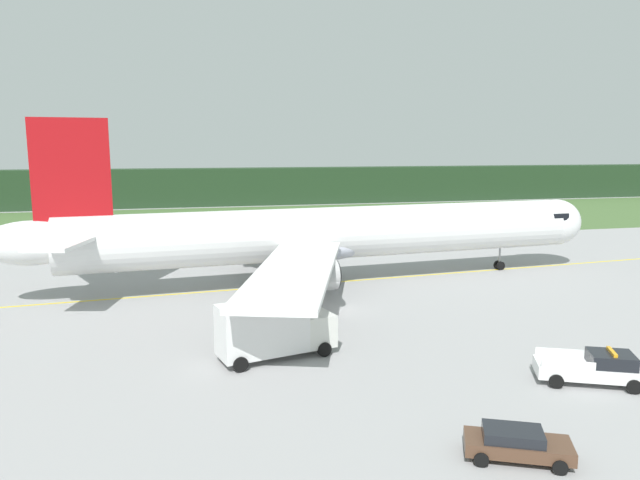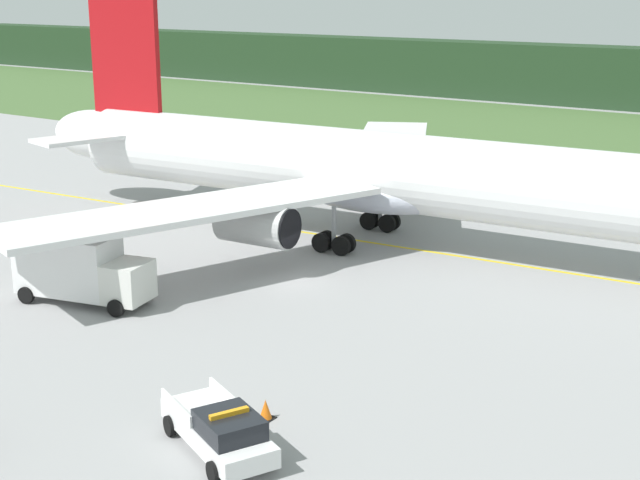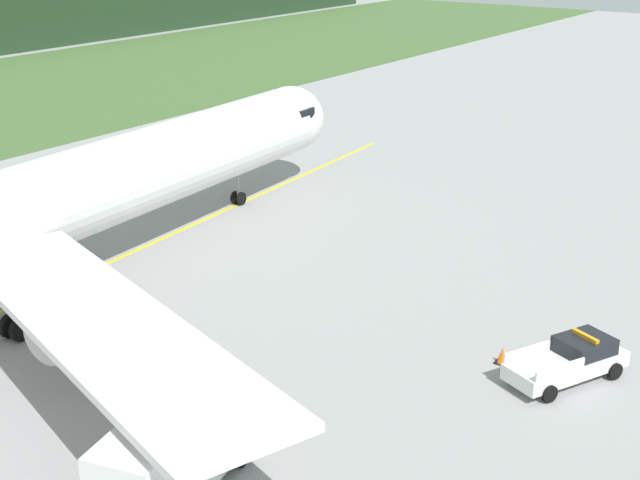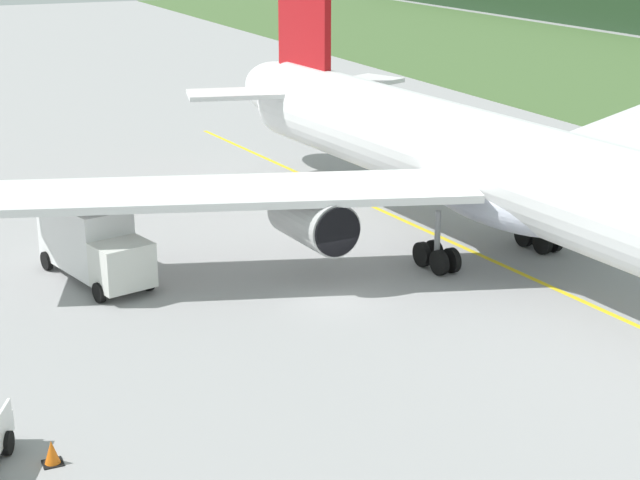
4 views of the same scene
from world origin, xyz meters
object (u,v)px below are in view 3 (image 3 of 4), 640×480
object	(u,v)px
ops_pickup_truck	(570,360)
apron_cone	(502,355)
catering_truck	(171,457)
airliner	(14,217)

from	to	relation	value
ops_pickup_truck	apron_cone	size ratio (longest dim) A/B	7.66
catering_truck	apron_cone	world-z (taller)	catering_truck
apron_cone	airliner	bearing A→B (deg)	109.15
ops_pickup_truck	catering_truck	xyz separation A→B (m)	(-16.32, 7.93, 0.95)
ops_pickup_truck	apron_cone	xyz separation A→B (m)	(-0.35, 2.97, -0.52)
airliner	catering_truck	distance (m)	20.17
ops_pickup_truck	airliner	bearing A→B (deg)	107.80
airliner	ops_pickup_truck	distance (m)	27.86
airliner	apron_cone	world-z (taller)	airliner
airliner	apron_cone	size ratio (longest dim) A/B	73.55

